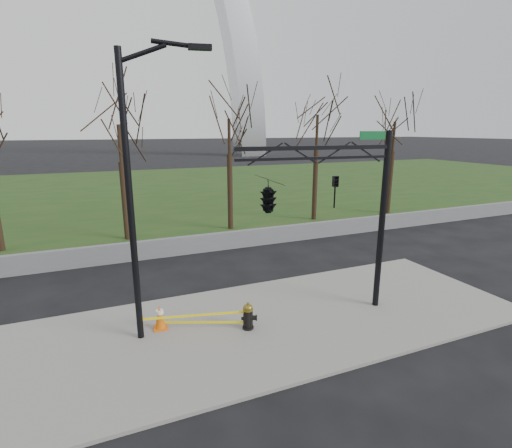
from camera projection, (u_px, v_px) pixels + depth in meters
name	position (u px, v px, depth m)	size (l,w,h in m)	color
ground	(253.00, 328.00, 11.90)	(500.00, 500.00, 0.00)	black
sidewalk	(253.00, 326.00, 11.88)	(18.00, 6.00, 0.10)	gray
grass_strip	(141.00, 190.00, 38.72)	(120.00, 40.00, 0.06)	#1A3C16
guardrail	(192.00, 245.00, 18.94)	(60.00, 0.30, 0.90)	#59595B
tree_row	(122.00, 172.00, 20.67)	(40.47, 4.00, 7.59)	black
fire_hydrant	(248.00, 317.00, 11.56)	(0.53, 0.38, 0.86)	black
traffic_cone	(160.00, 317.00, 11.55)	(0.42, 0.42, 0.79)	#E35F0B
street_light	(137.00, 181.00, 10.11)	(2.37, 0.64, 8.21)	black
traffic_signal_mast	(292.00, 195.00, 11.26)	(5.09, 2.52, 6.00)	black
caution_tape	(199.00, 319.00, 11.43)	(3.09, 1.04, 0.44)	yellow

